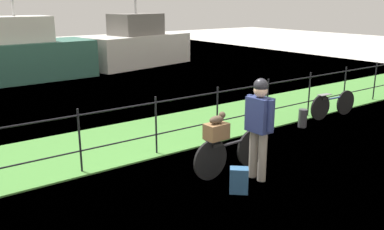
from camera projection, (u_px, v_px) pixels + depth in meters
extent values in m
plane|color=beige|center=(227.00, 192.00, 6.37)|extent=(60.00, 60.00, 0.00)
cube|color=#478438|center=(131.00, 140.00, 8.74)|extent=(27.00, 2.40, 0.03)
plane|color=slate|center=(25.00, 83.00, 14.92)|extent=(30.00, 30.00, 0.00)
cylinder|color=black|center=(80.00, 141.00, 6.94)|extent=(0.04, 0.04, 1.13)
cylinder|color=black|center=(156.00, 126.00, 7.80)|extent=(0.04, 0.04, 1.13)
cylinder|color=black|center=(217.00, 114.00, 8.66)|extent=(0.04, 0.04, 1.13)
cylinder|color=black|center=(267.00, 103.00, 9.52)|extent=(0.04, 0.04, 1.13)
cylinder|color=black|center=(309.00, 95.00, 10.38)|extent=(0.04, 0.04, 1.13)
cylinder|color=black|center=(344.00, 88.00, 11.24)|extent=(0.04, 0.04, 1.13)
cylinder|color=black|center=(375.00, 82.00, 12.10)|extent=(0.04, 0.04, 1.13)
cylinder|color=black|center=(156.00, 134.00, 7.85)|extent=(18.00, 0.03, 0.03)
cylinder|color=black|center=(156.00, 103.00, 7.68)|extent=(18.00, 0.03, 0.03)
cylinder|color=black|center=(252.00, 148.00, 7.31)|extent=(0.68, 0.06, 0.68)
cylinder|color=black|center=(210.00, 160.00, 6.74)|extent=(0.68, 0.06, 0.68)
cylinder|color=#2D2D33|center=(232.00, 143.00, 6.98)|extent=(0.75, 0.06, 0.04)
cube|color=black|center=(216.00, 145.00, 6.75)|extent=(0.20, 0.10, 0.06)
cube|color=slate|center=(216.00, 139.00, 6.73)|extent=(0.36, 0.17, 0.02)
cube|color=brown|center=(216.00, 131.00, 6.69)|extent=(0.38, 0.26, 0.26)
ellipsoid|color=#4C3D2D|center=(217.00, 120.00, 6.64)|extent=(0.28, 0.15, 0.13)
sphere|color=#4C3D2D|center=(222.00, 115.00, 6.69)|extent=(0.11, 0.11, 0.11)
cylinder|color=gray|center=(253.00, 153.00, 6.83)|extent=(0.14, 0.14, 0.82)
cylinder|color=gray|center=(262.00, 157.00, 6.68)|extent=(0.14, 0.14, 0.82)
cube|color=navy|center=(260.00, 114.00, 6.57)|extent=(0.27, 0.41, 0.56)
cylinder|color=navy|center=(250.00, 110.00, 6.73)|extent=(0.10, 0.10, 0.50)
cylinder|color=navy|center=(270.00, 116.00, 6.40)|extent=(0.10, 0.10, 0.50)
sphere|color=tan|center=(261.00, 90.00, 6.47)|extent=(0.22, 0.22, 0.22)
sphere|color=black|center=(261.00, 86.00, 6.45)|extent=(0.23, 0.23, 0.23)
cube|color=#28517A|center=(239.00, 180.00, 6.31)|extent=(0.33, 0.32, 0.40)
cylinder|color=#38383D|center=(303.00, 118.00, 9.62)|extent=(0.20, 0.20, 0.42)
cylinder|color=black|center=(345.00, 103.00, 10.65)|extent=(0.63, 0.09, 0.63)
cylinder|color=black|center=(320.00, 107.00, 10.16)|extent=(0.63, 0.09, 0.63)
cylinder|color=#3D569E|center=(334.00, 98.00, 10.36)|extent=(0.74, 0.10, 0.04)
cube|color=black|center=(324.00, 98.00, 10.16)|extent=(0.21, 0.10, 0.06)
cube|color=slate|center=(325.00, 95.00, 10.14)|extent=(0.37, 0.18, 0.02)
cube|color=#336656|center=(19.00, 62.00, 15.14)|extent=(5.42, 2.33, 1.40)
cube|color=silver|center=(15.00, 29.00, 14.83)|extent=(2.41, 1.56, 0.92)
cube|color=silver|center=(137.00, 50.00, 18.81)|extent=(5.33, 3.13, 1.37)
cube|color=slate|center=(136.00, 24.00, 18.50)|extent=(2.47, 1.90, 0.93)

